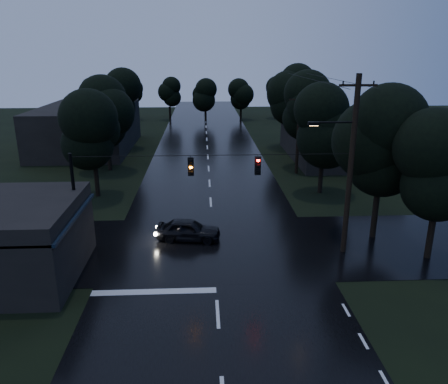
{
  "coord_description": "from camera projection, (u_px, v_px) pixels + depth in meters",
  "views": [
    {
      "loc": [
        -0.55,
        -11.66,
        11.09
      ],
      "look_at": [
        0.69,
        13.17,
        3.03
      ],
      "focal_mm": 35.0,
      "sensor_mm": 36.0,
      "label": 1
    }
  ],
  "objects": [
    {
      "name": "tree_left_c",
      "position": [
        118.0,
        97.0,
        50.2
      ],
      "size": [
        4.48,
        4.48,
        9.44
      ],
      "color": "black",
      "rests_on": "ground"
    },
    {
      "name": "tree_corner_near",
      "position": [
        383.0,
        142.0,
        25.5
      ],
      "size": [
        4.48,
        4.48,
        9.44
      ],
      "color": "black",
      "rests_on": "ground"
    },
    {
      "name": "utility_pole_main",
      "position": [
        349.0,
        163.0,
        23.7
      ],
      "size": [
        3.5,
        0.3,
        10.0
      ],
      "color": "black",
      "rests_on": "ground"
    },
    {
      "name": "utility_pole_far",
      "position": [
        298.0,
        133.0,
        40.32
      ],
      "size": [
        2.0,
        0.3,
        7.5
      ],
      "color": "black",
      "rests_on": "ground"
    },
    {
      "name": "tree_right_c",
      "position": [
        294.0,
        93.0,
        51.04
      ],
      "size": [
        4.76,
        4.76,
        10.03
      ],
      "color": "black",
      "rests_on": "ground"
    },
    {
      "name": "car",
      "position": [
        188.0,
        230.0,
        26.68
      ],
      "size": [
        4.08,
        2.11,
        1.33
      ],
      "primitive_type": "imported",
      "rotation": [
        0.0,
        0.0,
        1.43
      ],
      "color": "black",
      "rests_on": "ground"
    },
    {
      "name": "tree_right_a",
      "position": [
        324.0,
        124.0,
        34.12
      ],
      "size": [
        4.2,
        4.2,
        8.85
      ],
      "color": "black",
      "rests_on": "ground"
    },
    {
      "name": "building_far_left",
      "position": [
        88.0,
        128.0,
        51.1
      ],
      "size": [
        10.0,
        16.0,
        5.0
      ],
      "primitive_type": "cube",
      "color": "black",
      "rests_on": "ground"
    },
    {
      "name": "cross_street",
      "position": [
        213.0,
        247.0,
        25.92
      ],
      "size": [
        60.0,
        9.0,
        0.02
      ],
      "primitive_type": "cube",
      "color": "black",
      "rests_on": "ground"
    },
    {
      "name": "tree_right_b",
      "position": [
        308.0,
        107.0,
        41.63
      ],
      "size": [
        4.48,
        4.48,
        9.44
      ],
      "color": "black",
      "rests_on": "ground"
    },
    {
      "name": "span_signals",
      "position": [
        224.0,
        165.0,
        23.37
      ],
      "size": [
        15.0,
        0.37,
        1.12
      ],
      "color": "black",
      "rests_on": "ground"
    },
    {
      "name": "building_far_right",
      "position": [
        338.0,
        138.0,
        46.81
      ],
      "size": [
        10.0,
        14.0,
        4.4
      ],
      "primitive_type": "cube",
      "color": "black",
      "rests_on": "ground"
    },
    {
      "name": "tree_left_b",
      "position": [
        106.0,
        112.0,
        40.84
      ],
      "size": [
        4.2,
        4.2,
        8.85
      ],
      "color": "black",
      "rests_on": "ground"
    },
    {
      "name": "tree_left_a",
      "position": [
        92.0,
        131.0,
        33.38
      ],
      "size": [
        3.92,
        3.92,
        8.26
      ],
      "color": "black",
      "rests_on": "ground"
    },
    {
      "name": "main_road",
      "position": [
        209.0,
        169.0,
        43.03
      ],
      "size": [
        12.0,
        120.0,
        0.02
      ],
      "primitive_type": "cube",
      "color": "black",
      "rests_on": "ground"
    },
    {
      "name": "anchor_pole_left",
      "position": [
        76.0,
        207.0,
        23.69
      ],
      "size": [
        0.18,
        0.18,
        6.0
      ],
      "primitive_type": "cylinder",
      "color": "black",
      "rests_on": "ground"
    },
    {
      "name": "tree_corner_far",
      "position": [
        441.0,
        167.0,
        22.97
      ],
      "size": [
        3.92,
        3.92,
        8.26
      ],
      "color": "black",
      "rests_on": "ground"
    }
  ]
}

